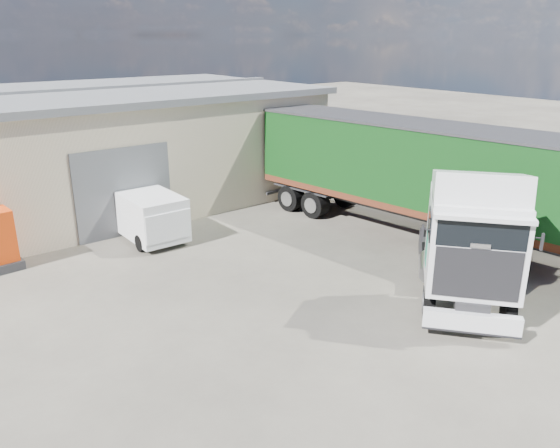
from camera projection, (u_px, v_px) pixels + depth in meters
ground at (331, 311)px, 16.14m from camera, size 120.00×120.00×0.00m
brick_boundary_wall at (418, 174)px, 26.90m from camera, size 0.35×26.00×2.50m
tractor_unit at (469, 248)px, 15.97m from camera, size 6.56×5.97×4.40m
box_trailer at (405, 166)px, 21.92m from camera, size 4.57×13.94×4.55m
panel_van at (145, 213)px, 21.87m from camera, size 1.94×4.64×1.89m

